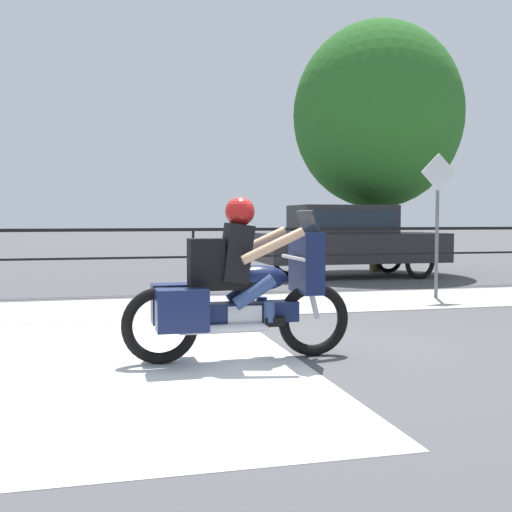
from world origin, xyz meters
TOP-DOWN VIEW (x-y plane):
  - ground_plane at (0.00, 0.00)m, footprint 120.00×120.00m
  - sidewalk_band at (0.00, 3.40)m, footprint 44.00×2.40m
  - crosswalk_band at (-1.73, -0.20)m, footprint 3.79×6.00m
  - fence_railing at (0.00, 5.38)m, footprint 36.00×0.05m
  - motorcycle at (-0.42, -0.47)m, footprint 2.30×0.76m
  - parked_car at (3.99, 7.52)m, footprint 4.33×1.76m
  - street_sign at (4.00, 3.46)m, footprint 0.65×0.06m
  - tree_behind_sign at (5.29, 8.78)m, footprint 4.32×4.32m

SIDE VIEW (x-z plane):
  - ground_plane at x=0.00m, z-range 0.00..0.00m
  - crosswalk_band at x=-1.73m, z-range 0.00..0.01m
  - sidewalk_band at x=0.00m, z-range 0.00..0.01m
  - motorcycle at x=-0.42m, z-range -0.09..1.52m
  - fence_railing at x=0.00m, z-range 0.35..1.56m
  - parked_car at x=3.99m, z-range 0.12..1.82m
  - street_sign at x=4.00m, z-range 0.30..2.82m
  - tree_behind_sign at x=5.29m, z-range 0.82..7.23m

